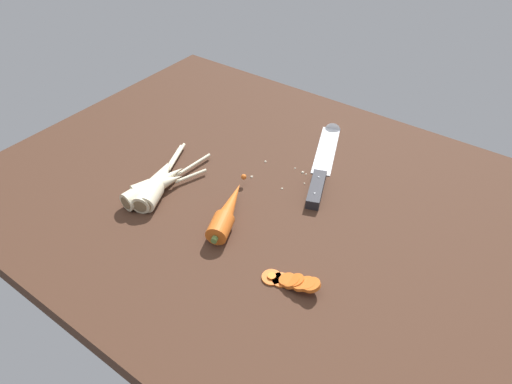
% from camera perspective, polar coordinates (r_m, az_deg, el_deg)
% --- Properties ---
extents(ground_plane, '(1.20, 0.90, 0.04)m').
position_cam_1_polar(ground_plane, '(1.00, 0.67, -0.93)').
color(ground_plane, '#42281C').
extents(chefs_knife, '(0.16, 0.34, 0.04)m').
position_cam_1_polar(chefs_knife, '(1.09, 8.47, 4.19)').
color(chefs_knife, silver).
rests_on(chefs_knife, ground_plane).
extents(whole_carrot, '(0.10, 0.19, 0.04)m').
position_cam_1_polar(whole_carrot, '(0.91, -3.58, -2.42)').
color(whole_carrot, '#D6601E').
rests_on(whole_carrot, ground_plane).
extents(parsnip_front, '(0.05, 0.24, 0.04)m').
position_cam_1_polar(parsnip_front, '(1.00, -12.42, 0.87)').
color(parsnip_front, beige).
rests_on(parsnip_front, ground_plane).
extents(parsnip_mid_left, '(0.11, 0.22, 0.04)m').
position_cam_1_polar(parsnip_mid_left, '(1.00, -12.50, 1.05)').
color(parsnip_mid_left, beige).
rests_on(parsnip_mid_left, ground_plane).
extents(parsnip_mid_right, '(0.08, 0.17, 0.04)m').
position_cam_1_polar(parsnip_mid_right, '(1.00, -12.09, 0.81)').
color(parsnip_mid_right, beige).
rests_on(parsnip_mid_right, ground_plane).
extents(parsnip_back, '(0.12, 0.23, 0.04)m').
position_cam_1_polar(parsnip_back, '(1.00, -12.00, 1.20)').
color(parsnip_back, beige).
rests_on(parsnip_back, ground_plane).
extents(carrot_slice_stack, '(0.09, 0.04, 0.03)m').
position_cam_1_polar(carrot_slice_stack, '(0.81, 5.02, -11.11)').
color(carrot_slice_stack, '#D6601E').
rests_on(carrot_slice_stack, ground_plane).
extents(carrot_slice_stray_near, '(0.04, 0.04, 0.01)m').
position_cam_1_polar(carrot_slice_stray_near, '(0.82, 1.96, -10.49)').
color(carrot_slice_stray_near, '#D6601E').
rests_on(carrot_slice_stray_near, ground_plane).
extents(mince_crumbs, '(0.15, 0.10, 0.01)m').
position_cam_1_polar(mince_crumbs, '(1.04, 3.92, 2.33)').
color(mince_crumbs, beige).
rests_on(mince_crumbs, ground_plane).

